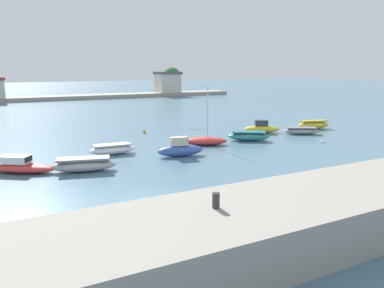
{
  "coord_description": "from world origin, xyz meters",
  "views": [
    {
      "loc": [
        -7.55,
        -20.32,
        7.98
      ],
      "look_at": [
        9.49,
        12.24,
        0.42
      ],
      "focal_mm": 35.03,
      "sensor_mm": 36.0,
      "label": 1
    }
  ],
  "objects_px": {
    "moored_boat_7": "(262,128)",
    "moored_boat_6": "(249,136)",
    "moored_boat_4": "(180,149)",
    "moored_boat_5": "(205,141)",
    "mooring_buoy_2": "(323,142)",
    "moored_boat_9": "(314,125)",
    "moored_boat_3": "(112,149)",
    "mooring_buoy_1": "(144,131)",
    "moored_boat_8": "(301,131)",
    "moored_boat_2": "(84,165)",
    "mooring_bollard": "(216,200)",
    "moored_boat_1": "(21,166)"
  },
  "relations": [
    {
      "from": "moored_boat_6",
      "to": "moored_boat_8",
      "type": "xyz_separation_m",
      "value": [
        8.13,
        0.41,
        -0.09
      ]
    },
    {
      "from": "moored_boat_8",
      "to": "mooring_bollard",
      "type": "bearing_deg",
      "value": -108.8
    },
    {
      "from": "moored_boat_2",
      "to": "moored_boat_5",
      "type": "bearing_deg",
      "value": 33.18
    },
    {
      "from": "moored_boat_8",
      "to": "moored_boat_9",
      "type": "distance_m",
      "value": 4.81
    },
    {
      "from": "moored_boat_4",
      "to": "mooring_buoy_2",
      "type": "distance_m",
      "value": 16.31
    },
    {
      "from": "moored_boat_3",
      "to": "moored_boat_6",
      "type": "distance_m",
      "value": 15.2
    },
    {
      "from": "moored_boat_9",
      "to": "mooring_buoy_2",
      "type": "distance_m",
      "value": 9.56
    },
    {
      "from": "moored_boat_3",
      "to": "mooring_buoy_1",
      "type": "xyz_separation_m",
      "value": [
        6.69,
        9.41,
        -0.26
      ]
    },
    {
      "from": "moored_boat_3",
      "to": "mooring_buoy_1",
      "type": "height_order",
      "value": "moored_boat_3"
    },
    {
      "from": "mooring_bollard",
      "to": "moored_boat_9",
      "type": "relative_size",
      "value": 0.14
    },
    {
      "from": "moored_boat_2",
      "to": "moored_boat_8",
      "type": "relative_size",
      "value": 1.19
    },
    {
      "from": "moored_boat_3",
      "to": "moored_boat_9",
      "type": "distance_m",
      "value": 27.67
    },
    {
      "from": "moored_boat_6",
      "to": "mooring_buoy_2",
      "type": "distance_m",
      "value": 7.91
    },
    {
      "from": "moored_boat_5",
      "to": "mooring_buoy_1",
      "type": "bearing_deg",
      "value": 133.96
    },
    {
      "from": "moored_boat_6",
      "to": "moored_boat_8",
      "type": "distance_m",
      "value": 8.14
    },
    {
      "from": "moored_boat_3",
      "to": "moored_boat_4",
      "type": "height_order",
      "value": "moored_boat_4"
    },
    {
      "from": "moored_boat_5",
      "to": "moored_boat_2",
      "type": "bearing_deg",
      "value": -135.42
    },
    {
      "from": "moored_boat_2",
      "to": "mooring_buoy_2",
      "type": "xyz_separation_m",
      "value": [
        25.12,
        -0.52,
        -0.38
      ]
    },
    {
      "from": "mooring_buoy_1",
      "to": "mooring_buoy_2",
      "type": "bearing_deg",
      "value": -44.73
    },
    {
      "from": "moored_boat_5",
      "to": "mooring_buoy_2",
      "type": "height_order",
      "value": "moored_boat_5"
    },
    {
      "from": "mooring_bollard",
      "to": "moored_boat_7",
      "type": "xyz_separation_m",
      "value": [
        21.16,
        23.92,
        -1.99
      ]
    },
    {
      "from": "moored_boat_3",
      "to": "moored_boat_8",
      "type": "xyz_separation_m",
      "value": [
        23.33,
        -0.12,
        -0.05
      ]
    },
    {
      "from": "moored_boat_1",
      "to": "moored_boat_8",
      "type": "height_order",
      "value": "moored_boat_1"
    },
    {
      "from": "moored_boat_2",
      "to": "moored_boat_6",
      "type": "bearing_deg",
      "value": 27.58
    },
    {
      "from": "moored_boat_4",
      "to": "moored_boat_5",
      "type": "distance_m",
      "value": 5.61
    },
    {
      "from": "moored_boat_4",
      "to": "moored_boat_6",
      "type": "height_order",
      "value": "moored_boat_4"
    },
    {
      "from": "moored_boat_1",
      "to": "moored_boat_9",
      "type": "bearing_deg",
      "value": 42.87
    },
    {
      "from": "moored_boat_9",
      "to": "moored_boat_6",
      "type": "bearing_deg",
      "value": -153.2
    },
    {
      "from": "moored_boat_2",
      "to": "moored_boat_4",
      "type": "height_order",
      "value": "moored_boat_4"
    },
    {
      "from": "moored_boat_6",
      "to": "mooring_buoy_2",
      "type": "height_order",
      "value": "moored_boat_6"
    },
    {
      "from": "moored_boat_7",
      "to": "moored_boat_1",
      "type": "bearing_deg",
      "value": -142.32
    },
    {
      "from": "moored_boat_6",
      "to": "mooring_buoy_2",
      "type": "bearing_deg",
      "value": -4.91
    },
    {
      "from": "mooring_bollard",
      "to": "moored_boat_6",
      "type": "relative_size",
      "value": 0.14
    },
    {
      "from": "moored_boat_8",
      "to": "moored_boat_9",
      "type": "relative_size",
      "value": 0.97
    },
    {
      "from": "moored_boat_7",
      "to": "moored_boat_6",
      "type": "bearing_deg",
      "value": -116.82
    },
    {
      "from": "moored_boat_1",
      "to": "moored_boat_3",
      "type": "bearing_deg",
      "value": 54.51
    },
    {
      "from": "moored_boat_6",
      "to": "mooring_buoy_2",
      "type": "xyz_separation_m",
      "value": [
        6.31,
        -4.75,
        -0.36
      ]
    },
    {
      "from": "moored_boat_2",
      "to": "moored_boat_8",
      "type": "bearing_deg",
      "value": 24.67
    },
    {
      "from": "moored_boat_3",
      "to": "moored_boat_8",
      "type": "distance_m",
      "value": 23.33
    },
    {
      "from": "moored_boat_3",
      "to": "moored_boat_7",
      "type": "xyz_separation_m",
      "value": [
        19.66,
        2.86,
        0.1
      ]
    },
    {
      "from": "moored_boat_3",
      "to": "moored_boat_4",
      "type": "bearing_deg",
      "value": -31.07
    },
    {
      "from": "moored_boat_8",
      "to": "moored_boat_6",
      "type": "bearing_deg",
      "value": -146.1
    },
    {
      "from": "moored_boat_3",
      "to": "moored_boat_5",
      "type": "xyz_separation_m",
      "value": [
        9.78,
        -0.33,
        -0.01
      ]
    },
    {
      "from": "moored_boat_3",
      "to": "moored_boat_6",
      "type": "xyz_separation_m",
      "value": [
        15.19,
        -0.53,
        0.04
      ]
    },
    {
      "from": "moored_boat_4",
      "to": "moored_boat_6",
      "type": "relative_size",
      "value": 0.94
    },
    {
      "from": "moored_boat_8",
      "to": "mooring_buoy_2",
      "type": "relative_size",
      "value": 16.09
    },
    {
      "from": "moored_boat_1",
      "to": "moored_boat_8",
      "type": "distance_m",
      "value": 31.43
    },
    {
      "from": "moored_boat_8",
      "to": "mooring_buoy_2",
      "type": "xyz_separation_m",
      "value": [
        -1.82,
        -5.15,
        -0.27
      ]
    },
    {
      "from": "moored_boat_2",
      "to": "moored_boat_8",
      "type": "xyz_separation_m",
      "value": [
        26.94,
        4.64,
        -0.12
      ]
    },
    {
      "from": "moored_boat_5",
      "to": "mooring_buoy_1",
      "type": "relative_size",
      "value": 15.73
    }
  ]
}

